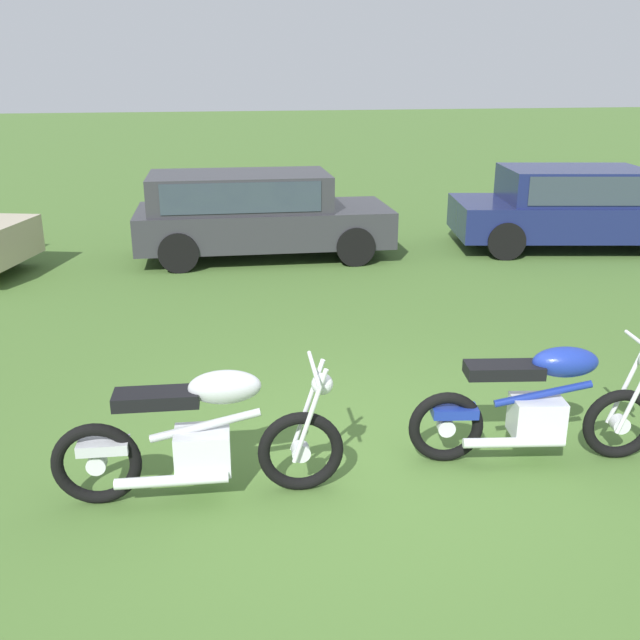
{
  "coord_description": "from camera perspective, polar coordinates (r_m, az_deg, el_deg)",
  "views": [
    {
      "loc": [
        -1.51,
        -4.95,
        2.97
      ],
      "look_at": [
        0.0,
        1.93,
        0.55
      ],
      "focal_mm": 40.11,
      "sensor_mm": 36.0,
      "label": 1
    }
  ],
  "objects": [
    {
      "name": "motorcycle_blue",
      "position": [
        5.98,
        17.06,
        -6.48
      ],
      "size": [
        2.0,
        0.7,
        1.02
      ],
      "rotation": [
        0.0,
        0.0,
        -0.18
      ],
      "color": "black",
      "rests_on": "ground"
    },
    {
      "name": "motorcycle_silver",
      "position": [
        5.3,
        -9.34,
        -9.16
      ],
      "size": [
        2.12,
        0.64,
        1.02
      ],
      "rotation": [
        0.0,
        0.0,
        -0.09
      ],
      "color": "black",
      "rests_on": "ground"
    },
    {
      "name": "ground_plane",
      "position": [
        5.97,
        4.04,
        -10.95
      ],
      "size": [
        120.0,
        120.0,
        0.0
      ],
      "primitive_type": "plane",
      "color": "#476B2D"
    },
    {
      "name": "car_navy",
      "position": [
        13.69,
        19.77,
        8.72
      ],
      "size": [
        4.69,
        2.74,
        1.43
      ],
      "rotation": [
        0.0,
        0.0,
        -0.22
      ],
      "color": "#161E4C",
      "rests_on": "ground"
    },
    {
      "name": "car_charcoal",
      "position": [
        12.27,
        -5.45,
        8.84
      ],
      "size": [
        4.35,
        2.12,
        1.43
      ],
      "rotation": [
        0.0,
        0.0,
        -0.07
      ],
      "color": "#2D2D33",
      "rests_on": "ground"
    }
  ]
}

